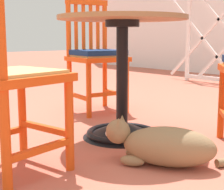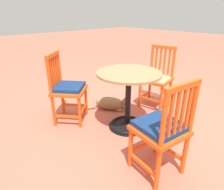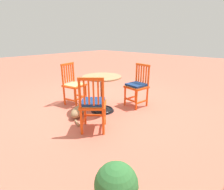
# 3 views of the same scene
# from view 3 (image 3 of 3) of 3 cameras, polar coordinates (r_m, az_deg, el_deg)

# --- Properties ---
(ground_plane) EXTENTS (24.00, 24.00, 0.00)m
(ground_plane) POSITION_cam_3_polar(r_m,az_deg,el_deg) (3.93, -4.37, -3.60)
(ground_plane) COLOR #BC604C
(cafe_table) EXTENTS (0.76, 0.76, 0.73)m
(cafe_table) POSITION_cam_3_polar(r_m,az_deg,el_deg) (3.59, -3.13, -0.87)
(cafe_table) COLOR black
(cafe_table) RESTS_ON ground_plane
(orange_chair_by_planter) EXTENTS (0.47, 0.47, 0.91)m
(orange_chair_by_planter) POSITION_cam_3_polar(r_m,az_deg,el_deg) (4.04, -12.28, 3.13)
(orange_chair_by_planter) COLOR #E04C14
(orange_chair_by_planter) RESTS_ON ground_plane
(orange_chair_facing_out) EXTENTS (0.56, 0.56, 0.91)m
(orange_chair_facing_out) POSITION_cam_3_polar(r_m,az_deg,el_deg) (2.81, -6.16, -3.01)
(orange_chair_facing_out) COLOR #E04C14
(orange_chair_facing_out) RESTS_ON ground_plane
(orange_chair_tucked_in) EXTENTS (0.45, 0.45, 0.91)m
(orange_chair_tucked_in) POSITION_cam_3_polar(r_m,az_deg,el_deg) (3.85, 8.10, 2.85)
(orange_chair_tucked_in) COLOR #E04C14
(orange_chair_tucked_in) RESTS_ON ground_plane
(tabby_cat) EXTENTS (0.54, 0.57, 0.23)m
(tabby_cat) POSITION_cam_3_polar(r_m,az_deg,el_deg) (3.49, -10.88, -5.08)
(tabby_cat) COLOR #8E704C
(tabby_cat) RESTS_ON ground_plane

